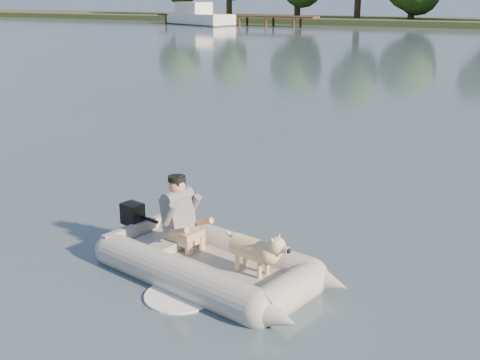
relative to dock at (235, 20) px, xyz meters
The scene contains 7 objects.
water 58.14m from the dock, 63.43° to the right, with size 160.00×160.00×0.00m, color slate.
dock is the anchor object (origin of this frame).
dinghy 57.95m from the dock, 62.49° to the right, with size 4.29×3.11×1.25m, color #AAABA5, non-canonical shape.
man 57.51m from the dock, 62.94° to the right, with size 0.65×0.55×0.96m, color slate, non-canonical shape.
dog 58.28m from the dock, 62.03° to the right, with size 0.83×0.30×0.55m, color tan, non-canonical shape.
outboard_motor 57.01m from the dock, 63.64° to the right, with size 0.37×0.26×0.70m, color black, non-canonical shape.
cabin_cruiser 3.82m from the dock, 163.02° to the right, with size 8.80×3.14×2.72m, color white, non-canonical shape.
Camera 1 is at (4.16, -5.25, 3.37)m, focal length 45.00 mm.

